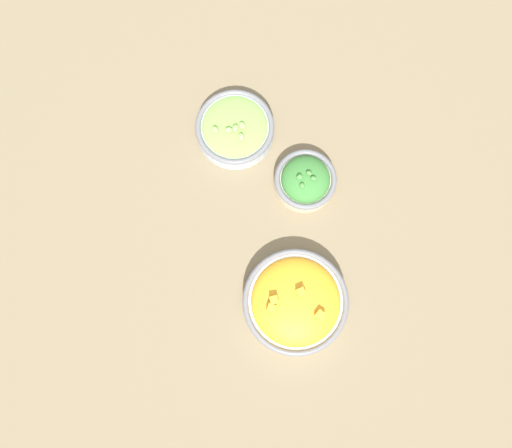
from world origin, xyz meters
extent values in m
plane|color=#75664C|center=(0.00, 0.00, 0.00)|extent=(3.00, 3.00, 0.00)
cylinder|color=silver|center=(-0.14, -0.10, 0.02)|extent=(0.21, 0.21, 0.04)
torus|color=slate|center=(-0.14, -0.10, 0.04)|extent=(0.21, 0.21, 0.01)
ellipsoid|color=orange|center=(-0.14, -0.10, 0.04)|extent=(0.18, 0.18, 0.06)
cube|color=#F4A828|center=(-0.16, -0.06, 0.07)|extent=(0.02, 0.02, 0.02)
cube|color=#F4A828|center=(-0.16, -0.15, 0.07)|extent=(0.02, 0.02, 0.02)
cube|color=#F4A828|center=(-0.15, -0.06, 0.08)|extent=(0.02, 0.02, 0.02)
cube|color=#F4A828|center=(-0.12, -0.11, 0.08)|extent=(0.02, 0.02, 0.02)
cylinder|color=beige|center=(0.11, -0.09, 0.02)|extent=(0.13, 0.13, 0.03)
torus|color=slate|center=(0.11, -0.09, 0.03)|extent=(0.13, 0.13, 0.01)
ellipsoid|color=#387533|center=(0.11, -0.09, 0.03)|extent=(0.10, 0.10, 0.05)
ellipsoid|color=#47893D|center=(0.10, -0.07, 0.06)|extent=(0.01, 0.01, 0.01)
ellipsoid|color=#47893D|center=(0.11, -0.10, 0.06)|extent=(0.01, 0.01, 0.01)
ellipsoid|color=#47893D|center=(0.09, -0.08, 0.06)|extent=(0.01, 0.01, 0.01)
ellipsoid|color=#47893D|center=(0.12, -0.09, 0.06)|extent=(0.01, 0.01, 0.01)
ellipsoid|color=#47893D|center=(0.10, -0.07, 0.06)|extent=(0.02, 0.01, 0.01)
cylinder|color=#B2C1CC|center=(0.20, 0.08, 0.02)|extent=(0.17, 0.17, 0.04)
torus|color=slate|center=(0.20, 0.08, 0.04)|extent=(0.17, 0.17, 0.01)
ellipsoid|color=#7ABC4C|center=(0.20, 0.08, 0.04)|extent=(0.14, 0.14, 0.02)
ellipsoid|color=#99D166|center=(0.18, 0.09, 0.05)|extent=(0.01, 0.02, 0.01)
ellipsoid|color=#99D166|center=(0.20, 0.06, 0.05)|extent=(0.02, 0.02, 0.01)
ellipsoid|color=#99D166|center=(0.17, 0.06, 0.05)|extent=(0.02, 0.02, 0.01)
ellipsoid|color=#99D166|center=(0.18, 0.12, 0.05)|extent=(0.02, 0.02, 0.01)
ellipsoid|color=#99D166|center=(0.19, 0.08, 0.05)|extent=(0.02, 0.01, 0.01)
camera|label=1|loc=(-0.19, -0.03, 1.03)|focal=35.00mm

